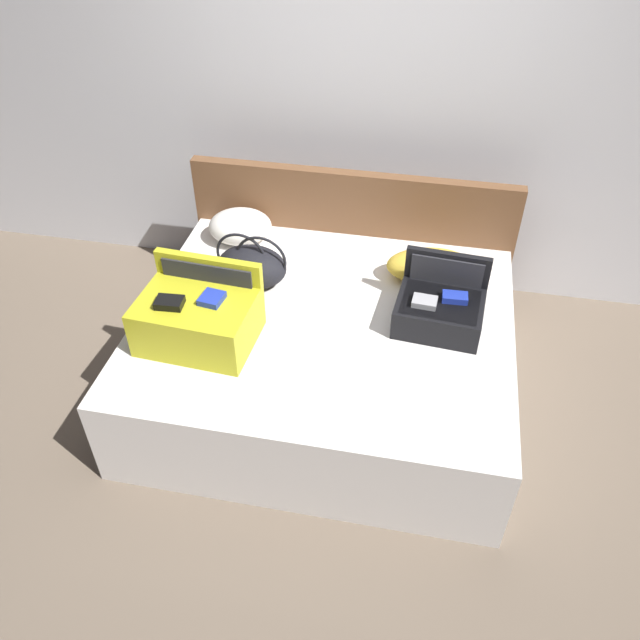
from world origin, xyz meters
name	(u,v)px	position (x,y,z in m)	size (l,w,h in m)	color
ground_plane	(310,441)	(0.00, 0.00, 0.00)	(12.00, 12.00, 0.00)	#6B5B4C
back_wall	(364,93)	(0.00, 1.65, 1.30)	(8.00, 0.10, 2.60)	silver
bed	(324,355)	(0.00, 0.40, 0.27)	(2.00, 1.71, 0.54)	silver
headboard	(351,239)	(0.00, 1.30, 0.47)	(2.04, 0.08, 0.95)	brown
hard_case_large	(198,317)	(-0.60, 0.12, 0.69)	(0.60, 0.46, 0.38)	gold
hard_case_medium	(440,308)	(0.60, 0.49, 0.64)	(0.48, 0.41, 0.34)	black
duffel_bag	(252,266)	(-0.47, 0.64, 0.66)	(0.42, 0.32, 0.32)	black
pillow_near_headboard	(240,226)	(-0.66, 1.06, 0.64)	(0.39, 0.32, 0.20)	white
pillow_center_head	(430,266)	(0.52, 0.87, 0.63)	(0.49, 0.25, 0.19)	gold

